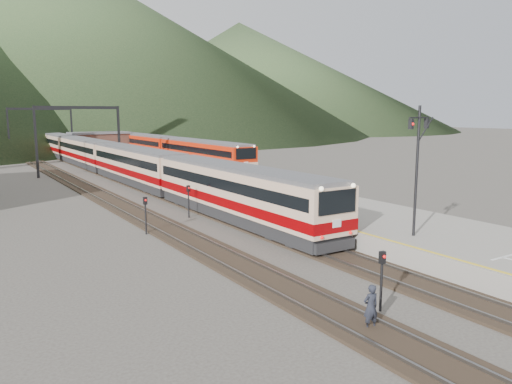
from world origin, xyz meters
TOP-DOWN VIEW (x-y plane):
  - track_main at (0.00, 40.00)m, footprint 2.60×200.00m
  - track_far at (-5.00, 40.00)m, footprint 2.60×200.00m
  - track_second at (11.50, 40.00)m, footprint 2.60×200.00m
  - platform at (5.60, 38.00)m, footprint 8.00×100.00m
  - gantry_near at (-2.85, 55.00)m, footprint 9.55×0.25m
  - gantry_far at (-2.85, 80.00)m, footprint 9.55×0.25m
  - station_shed at (5.60, 78.00)m, footprint 9.40×4.40m
  - hill_b at (30.00, 230.00)m, footprint 220.00×220.00m
  - hill_c at (110.00, 210.00)m, footprint 160.00×160.00m
  - main_train at (0.00, 63.88)m, footprint 2.92×100.27m
  - second_train at (11.50, 73.00)m, footprint 3.07×63.02m
  - signal_mast at (3.61, 11.92)m, footprint 2.14×0.73m
  - short_signal_a at (-3.32, 7.52)m, footprint 0.24×0.19m
  - short_signal_b at (-2.27, 26.48)m, footprint 0.26×0.22m
  - short_signal_c at (-6.48, 23.44)m, footprint 0.23×0.17m
  - worker at (-4.79, 6.57)m, footprint 0.63×0.46m

SIDE VIEW (x-z plane):
  - track_main at x=0.00m, z-range -0.05..0.18m
  - track_far at x=-5.00m, z-range -0.05..0.18m
  - track_second at x=11.50m, z-range -0.05..0.18m
  - platform at x=5.60m, z-range 0.00..1.00m
  - worker at x=-4.79m, z-range 0.00..1.58m
  - short_signal_a at x=-3.32m, z-range 0.33..2.60m
  - short_signal_b at x=-2.27m, z-range 0.33..2.60m
  - short_signal_c at x=-6.48m, z-range 0.33..2.60m
  - main_train at x=0.00m, z-range 0.23..3.80m
  - second_train at x=11.50m, z-range 0.23..3.98m
  - station_shed at x=5.60m, z-range 1.02..4.12m
  - signal_mast at x=3.61m, z-range 1.74..8.34m
  - gantry_near at x=-2.85m, z-range 1.59..9.59m
  - gantry_far at x=-2.85m, z-range 1.59..9.59m
  - hill_c at x=110.00m, z-range 0.00..50.00m
  - hill_b at x=30.00m, z-range 0.00..75.00m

